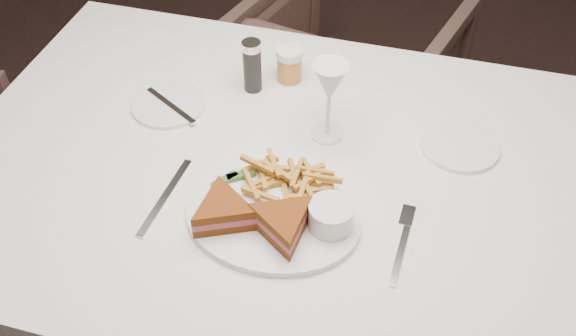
# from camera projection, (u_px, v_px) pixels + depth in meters

# --- Properties ---
(table) EXTENTS (1.38, 0.92, 0.75)m
(table) POSITION_uv_depth(u_px,v_px,m) (294.00, 279.00, 1.52)
(table) COLOR silver
(table) RESTS_ON ground
(chair_far) EXTENTS (0.78, 0.76, 0.66)m
(chair_far) POSITION_uv_depth(u_px,v_px,m) (347.00, 74.00, 2.16)
(chair_far) COLOR #4D352F
(chair_far) RESTS_ON ground
(table_setting) EXTENTS (0.78, 0.63, 0.18)m
(table_setting) POSITION_uv_depth(u_px,v_px,m) (286.00, 171.00, 1.20)
(table_setting) COLOR white
(table_setting) RESTS_ON table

